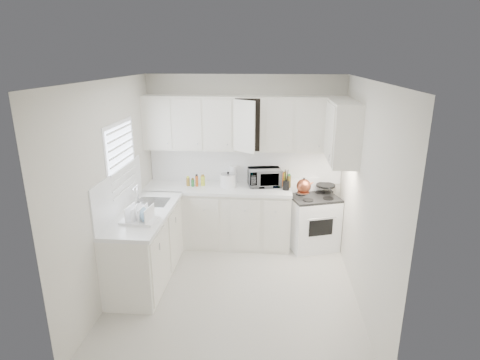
# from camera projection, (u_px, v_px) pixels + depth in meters

# --- Properties ---
(floor) EXTENTS (3.20, 3.20, 0.00)m
(floor) POSITION_uv_depth(u_px,v_px,m) (235.00, 290.00, 5.05)
(floor) COLOR beige
(floor) RESTS_ON ground
(ceiling) EXTENTS (3.20, 3.20, 0.00)m
(ceiling) POSITION_uv_depth(u_px,v_px,m) (235.00, 80.00, 4.27)
(ceiling) COLOR white
(ceiling) RESTS_ON ground
(wall_back) EXTENTS (3.00, 0.00, 3.00)m
(wall_back) POSITION_uv_depth(u_px,v_px,m) (245.00, 160.00, 6.18)
(wall_back) COLOR beige
(wall_back) RESTS_ON ground
(wall_front) EXTENTS (3.00, 0.00, 3.00)m
(wall_front) POSITION_uv_depth(u_px,v_px,m) (216.00, 260.00, 3.14)
(wall_front) COLOR beige
(wall_front) RESTS_ON ground
(wall_left) EXTENTS (0.00, 3.20, 3.20)m
(wall_left) POSITION_uv_depth(u_px,v_px,m) (112.00, 190.00, 4.78)
(wall_left) COLOR beige
(wall_left) RESTS_ON ground
(wall_right) EXTENTS (0.00, 3.20, 3.20)m
(wall_right) POSITION_uv_depth(u_px,v_px,m) (365.00, 197.00, 4.54)
(wall_right) COLOR beige
(wall_right) RESTS_ON ground
(window_blinds) EXTENTS (0.06, 0.96, 1.06)m
(window_blinds) POSITION_uv_depth(u_px,v_px,m) (122.00, 163.00, 5.04)
(window_blinds) COLOR white
(window_blinds) RESTS_ON wall_left
(lower_cabinets_back) EXTENTS (2.22, 0.60, 0.90)m
(lower_cabinets_back) POSITION_uv_depth(u_px,v_px,m) (218.00, 217.00, 6.18)
(lower_cabinets_back) COLOR beige
(lower_cabinets_back) RESTS_ON floor
(lower_cabinets_left) EXTENTS (0.60, 1.60, 0.90)m
(lower_cabinets_left) POSITION_uv_depth(u_px,v_px,m) (146.00, 247.00, 5.20)
(lower_cabinets_left) COLOR beige
(lower_cabinets_left) RESTS_ON floor
(countertop_back) EXTENTS (2.24, 0.64, 0.05)m
(countertop_back) POSITION_uv_depth(u_px,v_px,m) (218.00, 188.00, 6.03)
(countertop_back) COLOR silver
(countertop_back) RESTS_ON lower_cabinets_back
(countertop_left) EXTENTS (0.64, 1.62, 0.05)m
(countertop_left) POSITION_uv_depth(u_px,v_px,m) (144.00, 214.00, 5.06)
(countertop_left) COLOR silver
(countertop_left) RESTS_ON lower_cabinets_left
(backsplash_back) EXTENTS (2.98, 0.02, 0.55)m
(backsplash_back) POSITION_uv_depth(u_px,v_px,m) (245.00, 165.00, 6.20)
(backsplash_back) COLOR silver
(backsplash_back) RESTS_ON wall_back
(backsplash_left) EXTENTS (0.02, 1.60, 0.55)m
(backsplash_left) POSITION_uv_depth(u_px,v_px,m) (119.00, 191.00, 4.99)
(backsplash_left) COLOR silver
(backsplash_left) RESTS_ON wall_left
(upper_cabinets_back) EXTENTS (3.00, 0.33, 0.80)m
(upper_cabinets_back) POSITION_uv_depth(u_px,v_px,m) (244.00, 150.00, 5.97)
(upper_cabinets_back) COLOR beige
(upper_cabinets_back) RESTS_ON wall_back
(upper_cabinets_right) EXTENTS (0.33, 0.90, 0.80)m
(upper_cabinets_right) POSITION_uv_depth(u_px,v_px,m) (340.00, 162.00, 5.28)
(upper_cabinets_right) COLOR beige
(upper_cabinets_right) RESTS_ON wall_right
(sink) EXTENTS (0.42, 0.38, 0.30)m
(sink) POSITION_uv_depth(u_px,v_px,m) (152.00, 194.00, 5.35)
(sink) COLOR gray
(sink) RESTS_ON countertop_left
(stove) EXTENTS (0.83, 0.76, 1.06)m
(stove) POSITION_uv_depth(u_px,v_px,m) (313.00, 215.00, 6.04)
(stove) COLOR white
(stove) RESTS_ON floor
(tea_kettle) EXTENTS (0.26, 0.22, 0.24)m
(tea_kettle) POSITION_uv_depth(u_px,v_px,m) (304.00, 185.00, 5.75)
(tea_kettle) COLOR #9A392A
(tea_kettle) RESTS_ON stove
(frying_pan) EXTENTS (0.38, 0.53, 0.04)m
(frying_pan) POSITION_uv_depth(u_px,v_px,m) (326.00, 185.00, 6.05)
(frying_pan) COLOR black
(frying_pan) RESTS_ON stove
(microwave) EXTENTS (0.53, 0.36, 0.33)m
(microwave) POSITION_uv_depth(u_px,v_px,m) (264.00, 175.00, 6.02)
(microwave) COLOR gray
(microwave) RESTS_ON countertop_back
(rice_cooker) EXTENTS (0.24, 0.24, 0.24)m
(rice_cooker) POSITION_uv_depth(u_px,v_px,m) (228.00, 179.00, 5.99)
(rice_cooker) COLOR white
(rice_cooker) RESTS_ON countertop_back
(paper_towel) EXTENTS (0.12, 0.12, 0.27)m
(paper_towel) POSITION_uv_depth(u_px,v_px,m) (233.00, 174.00, 6.19)
(paper_towel) COLOR white
(paper_towel) RESTS_ON countertop_back
(utensil_crock) EXTENTS (0.14, 0.14, 0.32)m
(utensil_crock) POSITION_uv_depth(u_px,v_px,m) (286.00, 179.00, 5.83)
(utensil_crock) COLOR black
(utensil_crock) RESTS_ON countertop_back
(dish_rack) EXTENTS (0.43, 0.34, 0.22)m
(dish_rack) POSITION_uv_depth(u_px,v_px,m) (139.00, 213.00, 4.72)
(dish_rack) COLOR white
(dish_rack) RESTS_ON countertop_left
(spice_left_0) EXTENTS (0.06, 0.06, 0.13)m
(spice_left_0) POSITION_uv_depth(u_px,v_px,m) (190.00, 179.00, 6.17)
(spice_left_0) COLOR olive
(spice_left_0) RESTS_ON countertop_back
(spice_left_1) EXTENTS (0.06, 0.06, 0.13)m
(spice_left_1) POSITION_uv_depth(u_px,v_px,m) (193.00, 181.00, 6.07)
(spice_left_1) COLOR #257030
(spice_left_1) RESTS_ON countertop_back
(spice_left_2) EXTENTS (0.06, 0.06, 0.13)m
(spice_left_2) POSITION_uv_depth(u_px,v_px,m) (199.00, 179.00, 6.15)
(spice_left_2) COLOR #B95218
(spice_left_2) RESTS_ON countertop_back
(spice_left_3) EXTENTS (0.06, 0.06, 0.13)m
(spice_left_3) POSITION_uv_depth(u_px,v_px,m) (203.00, 181.00, 6.06)
(spice_left_3) COLOR #D1E235
(spice_left_3) RESTS_ON countertop_back
(sauce_right_0) EXTENTS (0.06, 0.06, 0.19)m
(sauce_right_0) POSITION_uv_depth(u_px,v_px,m) (282.00, 179.00, 6.08)
(sauce_right_0) COLOR #B95218
(sauce_right_0) RESTS_ON countertop_back
(sauce_right_1) EXTENTS (0.06, 0.06, 0.19)m
(sauce_right_1) POSITION_uv_depth(u_px,v_px,m) (285.00, 180.00, 6.02)
(sauce_right_1) COLOR #D1E235
(sauce_right_1) RESTS_ON countertop_back
(sauce_right_2) EXTENTS (0.06, 0.06, 0.19)m
(sauce_right_2) POSITION_uv_depth(u_px,v_px,m) (289.00, 179.00, 6.07)
(sauce_right_2) COLOR brown
(sauce_right_2) RESTS_ON countertop_back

